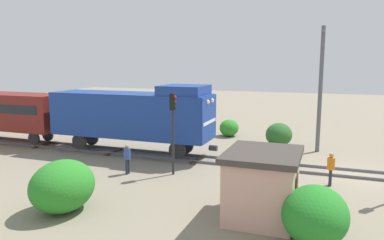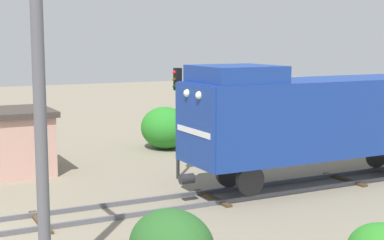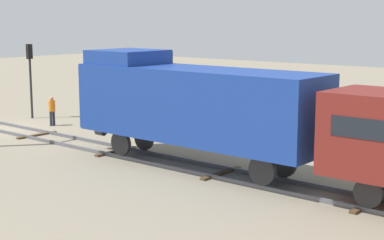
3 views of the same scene
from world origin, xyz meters
name	(u,v)px [view 1 (image 1 of 3)]	position (x,y,z in m)	size (l,w,h in m)	color
ground_plane	(353,175)	(0.00, 0.00, 0.00)	(110.11, 110.11, 0.00)	gray
railway_track	(353,173)	(0.00, 0.00, 0.07)	(2.40, 73.41, 0.16)	#595960
locomotive	(133,114)	(0.00, 13.77, 2.77)	(2.90, 11.60, 4.60)	navy
traffic_signal_mid	(173,119)	(-3.40, 9.43, 3.14)	(0.32, 0.34, 4.54)	#262628
worker_near_track	(331,167)	(-2.40, 1.20, 1.00)	(0.38, 0.38, 1.70)	#262B38
worker_by_signal	(127,157)	(-4.20, 11.89, 1.00)	(0.38, 0.38, 1.70)	#262B38
catenary_mast	(321,87)	(4.94, 2.06, 4.55)	(1.94, 0.28, 8.60)	#595960
relay_hut	(262,184)	(-7.50, 3.81, 1.39)	(3.50, 2.90, 2.74)	#D19E8C
bush_near	(279,135)	(5.83, 4.83, 0.86)	(2.37, 1.94, 1.72)	#295E26
bush_mid	(315,215)	(-9.02, 1.72, 1.01)	(2.78, 2.27, 2.02)	#257E26
bush_far	(229,128)	(8.17, 9.24, 0.70)	(1.94, 1.59, 1.41)	#2D8526
bush_back	(63,186)	(-9.75, 11.77, 1.09)	(3.01, 2.46, 2.19)	#298326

